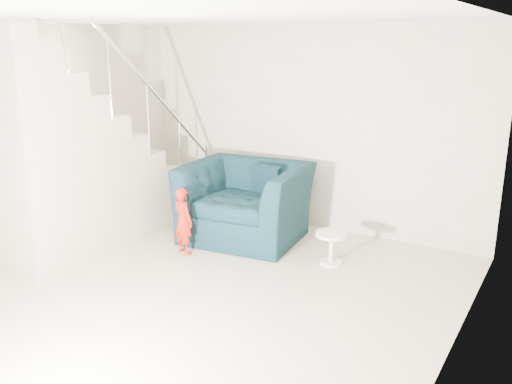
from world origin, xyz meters
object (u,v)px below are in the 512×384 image
(armchair, at_px, (246,202))
(toddler, at_px, (183,221))
(side_table, at_px, (332,243))
(staircase, at_px, (78,172))

(armchair, relative_size, toddler, 1.82)
(toddler, bearing_deg, side_table, -141.85)
(toddler, height_order, side_table, toddler)
(toddler, bearing_deg, staircase, 36.57)
(side_table, relative_size, staircase, 0.10)
(armchair, distance_m, toddler, 0.93)
(side_table, bearing_deg, staircase, -159.75)
(armchair, height_order, toddler, armchair)
(side_table, height_order, staircase, staircase)
(staircase, bearing_deg, side_table, 20.25)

